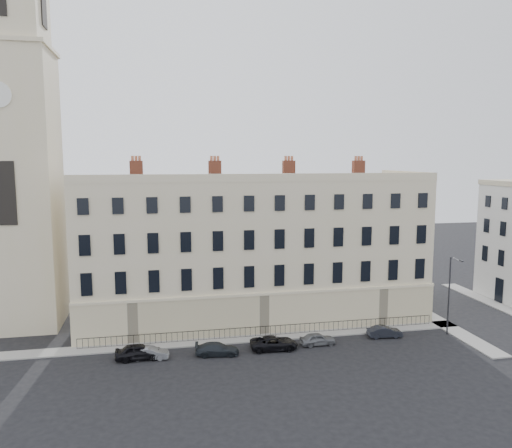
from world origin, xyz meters
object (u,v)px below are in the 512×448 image
object	(u,v)px
car_d	(274,343)
car_e	(318,339)
car_a	(139,352)
car_c	(217,349)
car_f	(385,332)
car_b	(150,353)
streetlamp	(450,292)

from	to	relation	value
car_d	car_e	xyz separation A→B (m)	(4.24, 0.26, -0.03)
car_a	car_d	size ratio (longest dim) A/B	0.93
car_c	car_f	bearing A→B (deg)	-79.16
car_c	car_d	world-z (taller)	car_d
car_a	car_d	distance (m)	11.95
car_b	streetlamp	bearing A→B (deg)	-81.49
car_e	streetlamp	distance (m)	13.99
car_b	car_d	size ratio (longest dim) A/B	0.76
car_b	streetlamp	distance (m)	29.00
car_b	car_c	world-z (taller)	car_c
car_e	car_f	bearing A→B (deg)	-86.79
car_a	car_e	world-z (taller)	car_a
car_b	car_a	bearing A→B (deg)	90.61
car_c	car_f	world-z (taller)	car_c
car_e	car_f	xyz separation A→B (m)	(7.01, 0.62, -0.02)
car_f	streetlamp	size ratio (longest dim) A/B	0.43
car_c	car_f	distance (m)	16.51
car_a	streetlamp	distance (m)	29.89
streetlamp	car_c	bearing A→B (deg)	-165.09
car_c	streetlamp	bearing A→B (deg)	-81.66
car_a	car_b	world-z (taller)	car_a
car_a	car_c	size ratio (longest dim) A/B	1.05
car_b	car_e	world-z (taller)	car_e
car_e	car_d	bearing A→B (deg)	91.70
streetlamp	car_a	bearing A→B (deg)	-166.29
car_b	car_e	bearing A→B (deg)	-81.20
car_b	car_f	bearing A→B (deg)	-79.92
car_c	car_f	xyz separation A→B (m)	(16.47, 1.19, -0.01)
car_d	car_f	xyz separation A→B (m)	(11.25, 0.88, -0.05)
car_b	car_f	xyz separation A→B (m)	(22.28, 0.89, 0.01)
car_c	car_d	bearing A→B (deg)	-79.92
car_c	car_e	xyz separation A→B (m)	(9.46, 0.57, 0.01)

